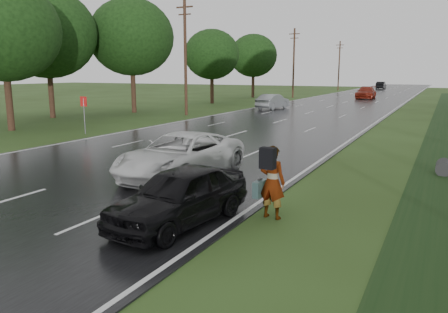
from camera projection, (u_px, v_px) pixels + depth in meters
ground at (4, 203)px, 12.86m from camera, size 220.00×220.00×0.00m
road at (340, 104)px, 52.22m from camera, size 14.00×180.00×0.04m
edge_stripe_east at (400, 106)px, 49.21m from camera, size 0.12×180.00×0.01m
edge_stripe_west at (286, 102)px, 55.22m from camera, size 0.12×180.00×0.01m
center_line at (340, 104)px, 52.21m from camera, size 0.12×180.00×0.01m
drainage_ditch at (445, 141)px, 24.09m from camera, size 2.20×120.00×0.56m
road_sign at (84, 107)px, 26.83m from camera, size 0.50×0.06×2.30m
utility_pole_mid at (185, 55)px, 37.83m from camera, size 1.60×0.26×10.00m
utility_pole_far at (294, 62)px, 64.07m from camera, size 1.60×0.26×10.00m
utility_pole_distant at (339, 65)px, 90.32m from camera, size 1.60×0.26×10.00m
tree_west_b at (2, 30)px, 27.50m from camera, size 7.20×7.20×9.62m
tree_west_c at (131, 37)px, 40.09m from camera, size 7.80×7.80×10.43m
tree_west_d at (212, 54)px, 52.18m from camera, size 6.60×6.60×8.80m
tree_west_e at (47, 34)px, 35.31m from camera, size 8.00×8.00×10.44m
tree_west_f at (253, 56)px, 64.64m from camera, size 7.00×7.00×9.29m
pedestrian at (271, 181)px, 11.33m from camera, size 0.89×0.84×1.94m
white_pickup at (181, 155)px, 15.74m from camera, size 2.86×5.77×1.57m
dark_sedan at (180, 195)px, 10.84m from camera, size 2.24×4.44×1.45m
silver_sedan at (273, 102)px, 44.59m from camera, size 2.18×4.77×1.52m
far_car_red at (366, 93)px, 62.05m from camera, size 2.56×5.91×1.69m
far_car_dark at (381, 85)px, 97.01m from camera, size 1.71×4.85×1.60m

